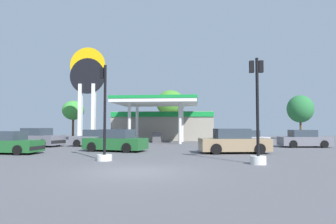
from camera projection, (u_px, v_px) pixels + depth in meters
name	position (u px, v px, depth m)	size (l,w,h in m)	color
ground_plane	(135.00, 171.00, 11.73)	(90.00, 90.00, 0.00)	#56565B
gas_station	(163.00, 123.00, 37.45)	(12.51, 13.05, 4.78)	gray
station_pole_sign	(87.00, 82.00, 35.62)	(4.31, 0.56, 11.26)	white
car_0	(95.00, 139.00, 26.16)	(4.21, 2.07, 1.48)	black
car_1	(304.00, 139.00, 25.09)	(4.21, 2.12, 1.46)	black
car_2	(116.00, 141.00, 21.04)	(4.65, 2.75, 1.56)	black
car_3	(234.00, 142.00, 19.60)	(4.76, 2.59, 1.62)	black
car_4	(9.00, 143.00, 19.19)	(4.21, 2.10, 1.47)	black
car_5	(38.00, 138.00, 26.09)	(4.82, 2.94, 1.61)	black
car_6	(245.00, 139.00, 25.69)	(4.26, 2.70, 1.42)	black
traffic_signal_0	(258.00, 129.00, 13.98)	(0.73, 0.73, 5.03)	silver
traffic_signal_1	(104.00, 135.00, 15.42)	(0.79, 0.79, 5.00)	silver
tree_0	(73.00, 110.00, 43.64)	(3.18, 3.18, 5.52)	brown
tree_1	(171.00, 103.00, 42.56)	(4.09, 4.09, 6.93)	brown
tree_2	(300.00, 109.00, 39.95)	(3.45, 3.45, 5.95)	brown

